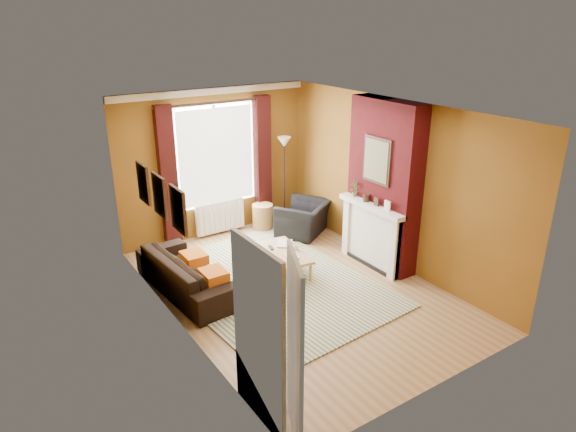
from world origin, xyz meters
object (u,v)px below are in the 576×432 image
object	(u,v)px
wicker_stool	(263,217)
floor_lamp	(284,156)
sofa	(188,273)
coffee_table	(284,253)
armchair	(303,218)

from	to	relation	value
wicker_stool	floor_lamp	bearing A→B (deg)	0.00
sofa	wicker_stool	distance (m)	2.70
coffee_table	floor_lamp	size ratio (longest dim) A/B	0.66
sofa	armchair	world-z (taller)	armchair
sofa	wicker_stool	size ratio (longest dim) A/B	4.11
floor_lamp	armchair	bearing A→B (deg)	-88.82
armchair	coffee_table	xyz separation A→B (m)	(-1.19, -1.14, 0.02)
coffee_table	armchair	bearing A→B (deg)	51.37
coffee_table	floor_lamp	xyz separation A→B (m)	(1.18, 1.80, 1.09)
armchair	wicker_stool	size ratio (longest dim) A/B	1.93
coffee_table	wicker_stool	xyz separation A→B (m)	(0.66, 1.80, -0.08)
sofa	coffee_table	size ratio (longest dim) A/B	1.76
wicker_stool	floor_lamp	distance (m)	1.28
sofa	wicker_stool	world-z (taller)	sofa
sofa	coffee_table	xyz separation A→B (m)	(1.57, -0.29, 0.03)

